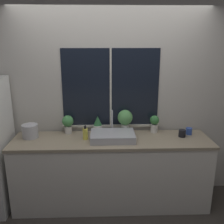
{
  "coord_description": "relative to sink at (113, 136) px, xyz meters",
  "views": [
    {
      "loc": [
        -0.09,
        -2.6,
        2.08
      ],
      "look_at": [
        0.01,
        0.29,
        1.26
      ],
      "focal_mm": 40.0,
      "sensor_mm": 36.0,
      "label": 1
    }
  ],
  "objects": [
    {
      "name": "mug_blue",
      "position": [
        1.0,
        0.14,
        -0.0
      ],
      "size": [
        0.08,
        0.08,
        0.09
      ],
      "color": "#3351AD",
      "rests_on": "counter"
    },
    {
      "name": "counter",
      "position": [
        -0.01,
        0.01,
        -0.5
      ],
      "size": [
        2.47,
        0.61,
        0.91
      ],
      "color": "silver",
      "rests_on": "ground_plane"
    },
    {
      "name": "wall_back",
      "position": [
        -0.01,
        0.37,
        0.4
      ],
      "size": [
        8.0,
        0.09,
        2.7
      ],
      "color": "#BCB7AD",
      "rests_on": "ground_plane"
    },
    {
      "name": "sink",
      "position": [
        0.0,
        0.0,
        0.0
      ],
      "size": [
        0.54,
        0.42,
        0.32
      ],
      "color": "#ADADB2",
      "rests_on": "counter"
    },
    {
      "name": "potted_plant_far_right",
      "position": [
        0.56,
        0.23,
        0.08
      ],
      "size": [
        0.12,
        0.12,
        0.23
      ],
      "color": "silver",
      "rests_on": "counter"
    },
    {
      "name": "potted_plant_far_left",
      "position": [
        -0.58,
        0.23,
        0.1
      ],
      "size": [
        0.15,
        0.15,
        0.24
      ],
      "color": "silver",
      "rests_on": "counter"
    },
    {
      "name": "kettle",
      "position": [
        -1.03,
        0.1,
        0.05
      ],
      "size": [
        0.2,
        0.2,
        0.19
      ],
      "color": "#B2B2B7",
      "rests_on": "counter"
    },
    {
      "name": "ground_plane",
      "position": [
        -0.01,
        -0.28,
        -0.95
      ],
      "size": [
        14.0,
        14.0,
        0.0
      ],
      "primitive_type": "plane",
      "color": "#38332D"
    },
    {
      "name": "potted_plant_center_right",
      "position": [
        0.17,
        0.23,
        0.14
      ],
      "size": [
        0.2,
        0.2,
        0.31
      ],
      "color": "silver",
      "rests_on": "counter"
    },
    {
      "name": "mug_black",
      "position": [
        0.89,
        0.06,
        -0.0
      ],
      "size": [
        0.09,
        0.09,
        0.09
      ],
      "color": "black",
      "rests_on": "counter"
    },
    {
      "name": "soap_bottle",
      "position": [
        -0.34,
        0.02,
        0.03
      ],
      "size": [
        0.06,
        0.06,
        0.18
      ],
      "color": "#DBD14C",
      "rests_on": "counter"
    },
    {
      "name": "potted_plant_center_left",
      "position": [
        -0.19,
        0.23,
        0.07
      ],
      "size": [
        0.12,
        0.12,
        0.23
      ],
      "color": "silver",
      "rests_on": "counter"
    }
  ]
}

